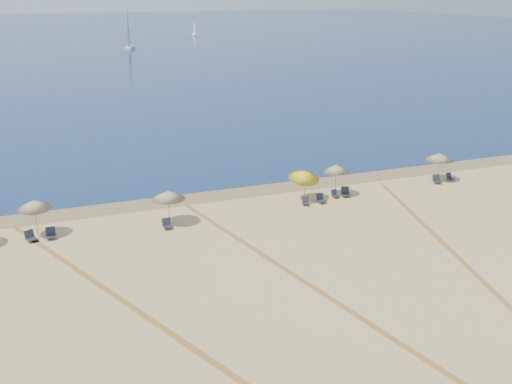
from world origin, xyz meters
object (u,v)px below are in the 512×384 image
(umbrella_4, at_px, (336,168))
(chair_4, at_px, (306,202))
(umbrella_5, at_px, (439,157))
(chair_7, at_px, (346,192))
(chair_6, at_px, (335,194))
(chair_8, at_px, (437,180))
(umbrella_2, at_px, (168,195))
(chair_3, at_px, (167,224))
(umbrella_3, at_px, (304,175))
(chair_9, at_px, (450,177))
(sailboat_2, at_px, (194,29))
(chair_1, at_px, (30,237))
(chair_5, at_px, (321,199))
(sailboat_0, at_px, (129,37))
(chair_2, at_px, (51,234))
(umbrella_1, at_px, (34,204))

(umbrella_4, distance_m, chair_4, 3.70)
(umbrella_5, relative_size, chair_7, 2.76)
(chair_6, distance_m, chair_8, 9.29)
(chair_6, xyz_separation_m, chair_8, (9.29, 0.12, 0.04))
(umbrella_2, relative_size, chair_3, 3.46)
(umbrella_3, distance_m, chair_9, 13.34)
(chair_4, bearing_deg, umbrella_3, 93.78)
(chair_3, xyz_separation_m, sailboat_2, (47.43, 166.69, 1.77))
(chair_1, distance_m, chair_6, 21.46)
(chair_3, distance_m, chair_8, 22.45)
(umbrella_4, bearing_deg, chair_1, -177.67)
(sailboat_2, bearing_deg, chair_3, -103.53)
(umbrella_4, relative_size, chair_7, 2.92)
(chair_4, bearing_deg, chair_9, 25.82)
(chair_3, bearing_deg, chair_1, 169.94)
(chair_7, xyz_separation_m, chair_9, (9.92, 0.46, -0.05))
(umbrella_5, bearing_deg, chair_5, -172.81)
(sailboat_0, relative_size, sailboat_2, 1.50)
(umbrella_4, relative_size, sailboat_2, 0.36)
(chair_1, bearing_deg, chair_4, -22.85)
(chair_2, distance_m, chair_9, 31.05)
(umbrella_3, height_order, sailboat_2, sailboat_2)
(chair_4, xyz_separation_m, chair_7, (3.61, 0.61, 0.06))
(chair_8, relative_size, sailboat_2, 0.12)
(chair_8, bearing_deg, umbrella_2, -164.70)
(umbrella_3, bearing_deg, umbrella_2, -174.64)
(chair_8, bearing_deg, chair_1, -165.70)
(chair_1, height_order, sailboat_2, sailboat_2)
(chair_9, bearing_deg, chair_1, 172.59)
(umbrella_5, height_order, sailboat_2, sailboat_2)
(umbrella_3, xyz_separation_m, sailboat_2, (36.77, 164.95, 0.10))
(umbrella_1, xyz_separation_m, umbrella_5, (30.83, 0.57, -0.13))
(chair_2, height_order, chair_5, chair_2)
(chair_4, bearing_deg, chair_8, 25.07)
(chair_4, relative_size, sailboat_2, 0.10)
(chair_8, bearing_deg, chair_3, -162.75)
(sailboat_2, bearing_deg, chair_5, -99.84)
(sailboat_0, bearing_deg, chair_8, -68.23)
(chair_1, bearing_deg, sailboat_2, 49.20)
(umbrella_1, relative_size, sailboat_0, 0.24)
(chair_2, xyz_separation_m, sailboat_0, (25.37, 123.19, 2.78))
(umbrella_1, relative_size, chair_1, 2.98)
(umbrella_2, distance_m, chair_2, 7.69)
(chair_3, bearing_deg, umbrella_4, 4.79)
(umbrella_1, relative_size, chair_9, 3.72)
(chair_4, height_order, chair_8, chair_8)
(chair_1, bearing_deg, chair_2, -22.99)
(umbrella_3, distance_m, sailboat_2, 169.00)
(umbrella_4, xyz_separation_m, chair_3, (-13.34, -1.88, -1.85))
(chair_1, height_order, chair_8, chair_8)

